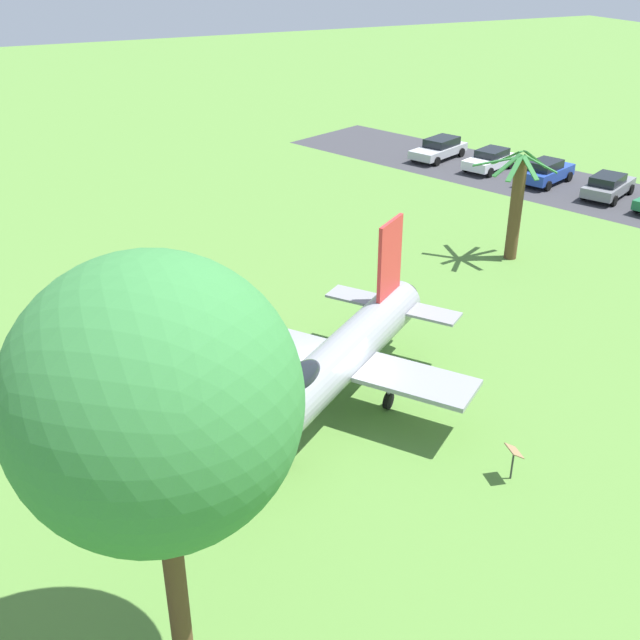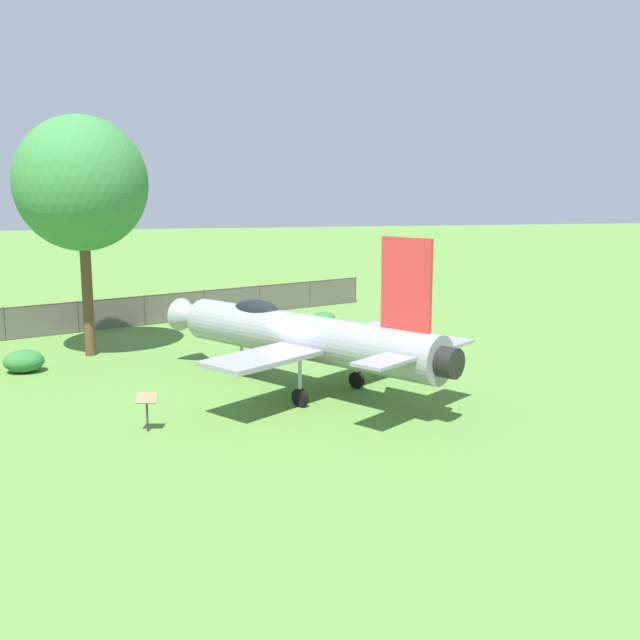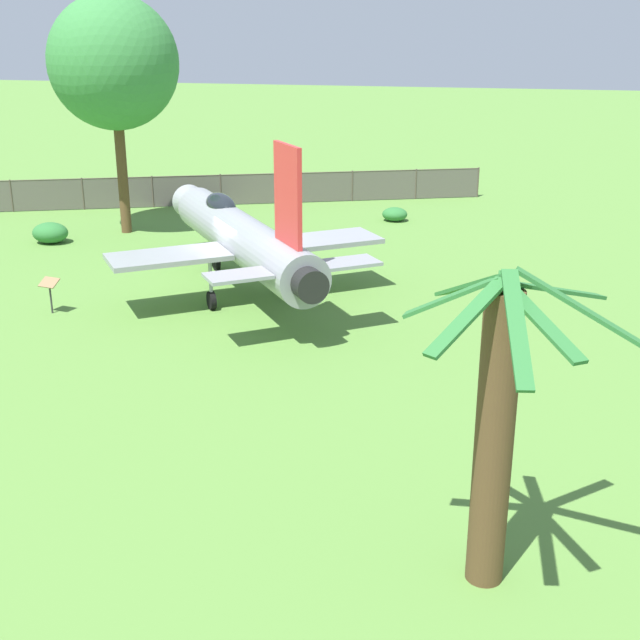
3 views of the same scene
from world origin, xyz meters
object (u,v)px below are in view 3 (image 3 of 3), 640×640
at_px(display_jet, 240,235).
at_px(shrub_near_fence, 50,233).
at_px(shade_tree, 114,63).
at_px(info_plaque, 50,287).
at_px(shrub_by_tree, 395,214).
at_px(palm_tree, 496,429).

bearing_deg(display_jet, shrub_near_fence, 28.25).
height_order(shade_tree, info_plaque, shade_tree).
height_order(display_jet, shrub_by_tree, display_jet).
relative_size(shade_tree, shrub_near_fence, 6.55).
bearing_deg(shrub_near_fence, display_jet, 155.41).
xyz_separation_m(shrub_near_fence, info_plaque, (-4.83, 8.15, 0.42)).
height_order(shrub_near_fence, shrub_by_tree, shrub_near_fence).
relative_size(shrub_by_tree, info_plaque, 1.03).
bearing_deg(info_plaque, display_jet, -145.11).
distance_m(display_jet, palm_tree, 16.75).
xyz_separation_m(shrub_by_tree, info_plaque, (8.61, 15.69, 0.54)).
distance_m(display_jet, shrub_by_tree, 12.70).
relative_size(shade_tree, palm_tree, 1.84).
relative_size(shade_tree, info_plaque, 8.71).
distance_m(shrub_near_fence, info_plaque, 9.48).
distance_m(display_jet, shade_tree, 11.70).
height_order(display_jet, shrub_near_fence, display_jet).
distance_m(shrub_by_tree, info_plaque, 17.90).
height_order(shade_tree, palm_tree, shade_tree).
bearing_deg(shrub_by_tree, shade_tree, 24.05).
distance_m(shade_tree, shrub_near_fence, 7.53).
bearing_deg(shade_tree, display_jet, 137.45).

